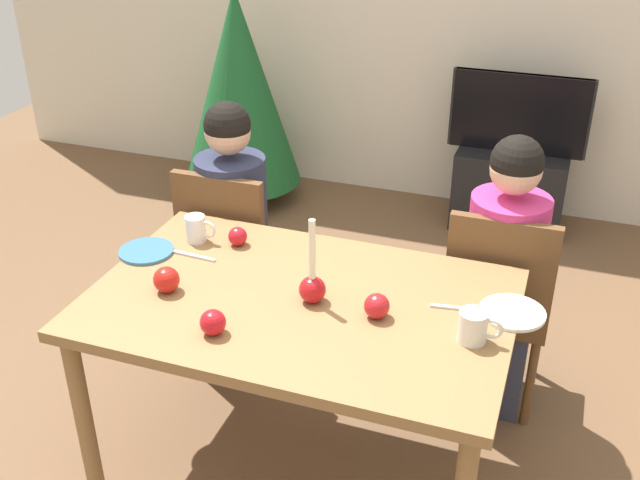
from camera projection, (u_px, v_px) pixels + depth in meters
name	position (u px, v px, depth m)	size (l,w,h in m)	color
ground_plane	(302.00, 465.00, 2.83)	(7.68, 7.68, 0.00)	brown
dining_table	(300.00, 319.00, 2.51)	(1.40, 0.90, 0.75)	olive
chair_left	(232.00, 250.00, 3.26)	(0.40, 0.40, 0.90)	brown
chair_right	(498.00, 298.00, 2.92)	(0.40, 0.40, 0.90)	brown
person_left_child	(234.00, 235.00, 3.26)	(0.30, 0.30, 1.17)	#33384C
person_right_child	(501.00, 282.00, 2.92)	(0.30, 0.30, 1.17)	#33384C
tv_stand	(509.00, 188.00, 4.49)	(0.64, 0.40, 0.48)	black
tv	(519.00, 113.00, 4.26)	(0.79, 0.05, 0.46)	black
christmas_tree	(239.00, 88.00, 4.58)	(0.75, 0.75, 1.43)	brown
candle_centerpiece	(312.00, 285.00, 2.43)	(0.09, 0.09, 0.30)	red
plate_left	(146.00, 251.00, 2.75)	(0.20, 0.20, 0.01)	teal
plate_right	(512.00, 312.00, 2.39)	(0.21, 0.21, 0.01)	white
mug_left	(197.00, 229.00, 2.81)	(0.12, 0.08, 0.10)	white
mug_right	(474.00, 327.00, 2.24)	(0.14, 0.09, 0.10)	silver
fork_left	(194.00, 256.00, 2.72)	(0.18, 0.01, 0.01)	silver
fork_right	(458.00, 308.00, 2.42)	(0.18, 0.01, 0.01)	silver
apple_near_candle	(213.00, 322.00, 2.28)	(0.08, 0.08, 0.08)	red
apple_by_left_plate	(166.00, 280.00, 2.50)	(0.09, 0.09, 0.09)	red
apple_by_right_mug	(377.00, 306.00, 2.36)	(0.08, 0.08, 0.08)	red
apple_far_edge	(238.00, 236.00, 2.79)	(0.07, 0.07, 0.07)	red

